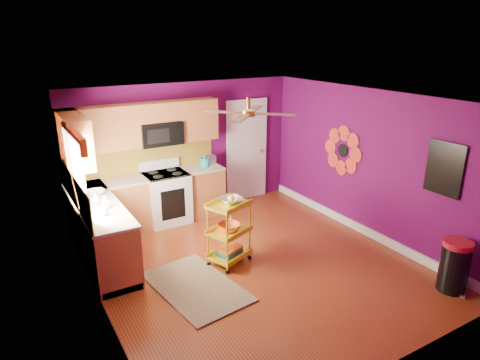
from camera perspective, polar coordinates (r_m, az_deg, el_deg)
ground at (r=6.64m, az=1.92°, el=-11.13°), size 5.00×5.00×0.00m
room_envelope at (r=6.01m, az=2.31°, el=2.55°), size 4.54×5.04×2.52m
lower_cabinets at (r=7.47m, az=-14.48°, el=-4.50°), size 2.81×2.31×0.94m
electric_range at (r=7.99m, az=-9.78°, el=-2.23°), size 0.76×0.66×1.13m
upper_cabinetry at (r=7.42m, az=-15.36°, el=6.36°), size 2.80×2.30×1.26m
left_window at (r=6.17m, az=-21.17°, el=2.70°), size 0.08×1.35×1.08m
panel_door at (r=8.87m, az=0.86°, el=3.85°), size 0.95×0.11×2.15m
right_wall_art at (r=7.23m, az=18.67°, el=2.81°), size 0.04×2.74×1.04m
ceiling_fan at (r=6.01m, az=1.13°, el=9.00°), size 1.01×1.01×0.26m
shag_rug at (r=6.12m, az=-5.90°, el=-13.95°), size 1.15×1.67×0.02m
rolling_cart at (r=6.43m, az=-1.41°, el=-6.57°), size 0.72×0.62×1.09m
trash_can at (r=6.54m, az=26.68°, el=-10.20°), size 0.49×0.49×0.73m
teal_kettle at (r=8.15m, az=-4.69°, el=2.43°), size 0.18×0.18×0.21m
toaster at (r=8.26m, az=-4.10°, el=2.71°), size 0.22×0.15×0.18m
soap_bottle_a at (r=6.43m, az=-17.58°, el=-2.84°), size 0.09×0.09×0.20m
soap_bottle_b at (r=6.68m, az=-18.66°, el=-2.34°), size 0.12×0.12×0.15m
counter_dish at (r=7.06m, az=-18.70°, el=-1.58°), size 0.28×0.28×0.07m
counter_cup at (r=6.21m, az=-17.77°, el=-4.07°), size 0.14×0.14×0.11m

